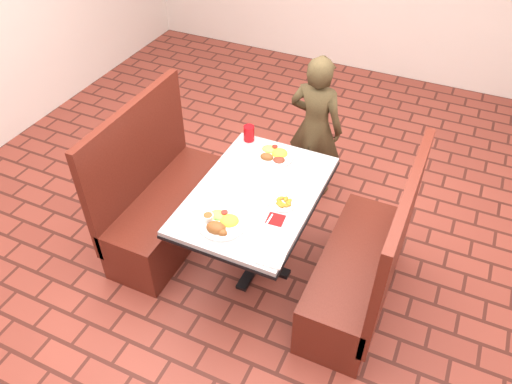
% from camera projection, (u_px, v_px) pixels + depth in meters
% --- Properties ---
extents(room, '(7.00, 7.04, 2.82)m').
position_uv_depth(room, '(256.00, 26.00, 2.62)').
color(room, '#9B4132').
rests_on(room, ground).
extents(dining_table, '(0.81, 1.21, 0.75)m').
position_uv_depth(dining_table, '(256.00, 202.00, 3.45)').
color(dining_table, '#AFB2B4').
rests_on(dining_table, ground).
extents(booth_bench_left, '(0.47, 1.20, 1.17)m').
position_uv_depth(booth_bench_left, '(164.00, 204.00, 3.91)').
color(booth_bench_left, maroon).
rests_on(booth_bench_left, ground).
extents(booth_bench_right, '(0.47, 1.20, 1.17)m').
position_uv_depth(booth_bench_right, '(362.00, 270.00, 3.41)').
color(booth_bench_right, maroon).
rests_on(booth_bench_right, ground).
extents(diner_person, '(0.49, 0.34, 1.29)m').
position_uv_depth(diner_person, '(315.00, 128.00, 4.16)').
color(diner_person, brown).
rests_on(diner_person, ground).
extents(near_dinner_plate, '(0.30, 0.30, 0.09)m').
position_uv_depth(near_dinner_plate, '(221.00, 222.00, 3.12)').
color(near_dinner_plate, white).
rests_on(near_dinner_plate, dining_table).
extents(far_dinner_plate, '(0.30, 0.30, 0.08)m').
position_uv_depth(far_dinner_plate, '(274.00, 154.00, 3.67)').
color(far_dinner_plate, white).
rests_on(far_dinner_plate, dining_table).
extents(plantain_plate, '(0.17, 0.17, 0.03)m').
position_uv_depth(plantain_plate, '(283.00, 203.00, 3.29)').
color(plantain_plate, white).
rests_on(plantain_plate, dining_table).
extents(maroon_napkin, '(0.12, 0.12, 0.00)m').
position_uv_depth(maroon_napkin, '(276.00, 219.00, 3.18)').
color(maroon_napkin, maroon).
rests_on(maroon_napkin, dining_table).
extents(spoon_utensil, '(0.01, 0.13, 0.00)m').
position_uv_depth(spoon_utensil, '(268.00, 221.00, 3.17)').
color(spoon_utensil, silver).
rests_on(spoon_utensil, dining_table).
extents(red_tumbler, '(0.08, 0.08, 0.12)m').
position_uv_depth(red_tumbler, '(249.00, 133.00, 3.81)').
color(red_tumbler, '#BB0C11').
rests_on(red_tumbler, dining_table).
extents(paper_napkin, '(0.20, 0.15, 0.01)m').
position_uv_depth(paper_napkin, '(269.00, 257.00, 2.94)').
color(paper_napkin, white).
rests_on(paper_napkin, dining_table).
extents(knife_utensil, '(0.04, 0.18, 0.00)m').
position_uv_depth(knife_utensil, '(229.00, 221.00, 3.16)').
color(knife_utensil, silver).
rests_on(knife_utensil, dining_table).
extents(fork_utensil, '(0.05, 0.13, 0.00)m').
position_uv_depth(fork_utensil, '(222.00, 224.00, 3.14)').
color(fork_utensil, silver).
rests_on(fork_utensil, dining_table).
extents(lettuce_shreds, '(0.28, 0.32, 0.00)m').
position_uv_depth(lettuce_shreds, '(265.00, 188.00, 3.41)').
color(lettuce_shreds, '#92BC4B').
rests_on(lettuce_shreds, dining_table).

